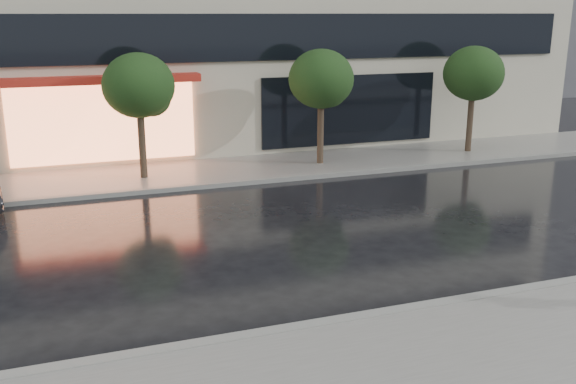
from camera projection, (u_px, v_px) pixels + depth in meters
name	position (u px, v px, depth m)	size (l,w,h in m)	color
ground	(373.00, 293.00, 12.17)	(120.00, 120.00, 0.00)	black
sidewalk_near	(476.00, 379.00, 9.20)	(60.00, 4.50, 0.12)	slate
sidewalk_far	(234.00, 170.00, 21.46)	(60.00, 3.50, 0.12)	slate
curb_near	(399.00, 312.00, 11.24)	(60.00, 0.25, 0.14)	gray
curb_far	(249.00, 182.00, 19.87)	(60.00, 0.25, 0.14)	gray
tree_mid_west	(141.00, 88.00, 19.54)	(2.20, 2.20, 3.99)	#33261C
tree_mid_east	(322.00, 81.00, 21.47)	(2.20, 2.20, 3.99)	#33261C
tree_far_east	(474.00, 75.00, 23.39)	(2.20, 2.20, 3.99)	#33261C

